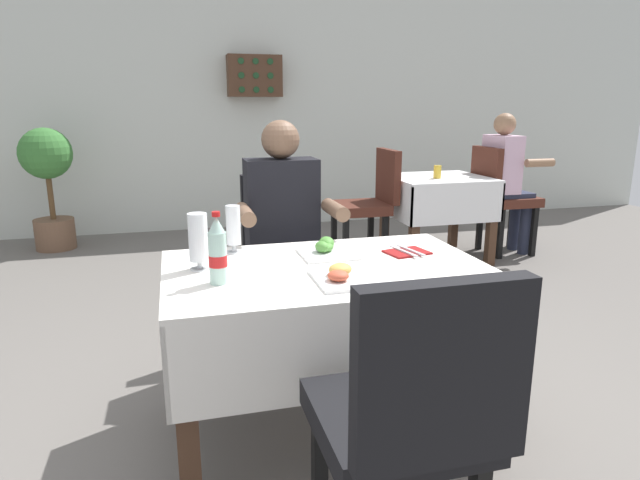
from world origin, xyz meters
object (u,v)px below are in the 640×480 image
(main_dining_table, at_px, (327,307))
(background_table_tumbler, at_px, (437,172))
(beer_glass_middle, at_px, (233,227))
(potted_plant_corner, at_px, (48,176))
(chair_near_camera_side, at_px, (410,416))
(plate_near_camera, at_px, (347,276))
(background_chair_right, at_px, (500,193))
(background_patron, at_px, (506,176))
(beer_glass_left, at_px, (198,241))
(background_chair_left, at_px, (370,200))
(background_dining_table, at_px, (437,199))
(cola_bottle_primary, at_px, (218,252))
(wall_bottle_rack, at_px, (255,76))
(seated_diner_far, at_px, (284,232))
(napkin_cutlery_set, at_px, (407,252))
(plate_far_diner, at_px, (327,249))
(chair_far_diner_seat, at_px, (286,256))

(main_dining_table, xyz_separation_m, background_table_tumbler, (1.59, 2.22, 0.22))
(beer_glass_middle, distance_m, potted_plant_corner, 3.52)
(chair_near_camera_side, bearing_deg, plate_near_camera, 87.95)
(background_chair_right, relative_size, potted_plant_corner, 0.86)
(chair_near_camera_side, height_order, background_patron, background_patron)
(beer_glass_left, distance_m, background_chair_left, 2.71)
(background_dining_table, relative_size, background_chair_right, 0.85)
(cola_bottle_primary, relative_size, background_chair_left, 0.26)
(beer_glass_middle, xyz_separation_m, potted_plant_corner, (-1.35, 3.25, -0.14))
(chair_near_camera_side, relative_size, wall_bottle_rack, 1.73)
(background_patron, height_order, potted_plant_corner, background_patron)
(seated_diner_far, height_order, napkin_cutlery_set, seated_diner_far)
(napkin_cutlery_set, bearing_deg, beer_glass_left, -179.16)
(beer_glass_left, bearing_deg, background_patron, 38.63)
(main_dining_table, bearing_deg, background_chair_left, 66.05)
(chair_near_camera_side, relative_size, seated_diner_far, 0.77)
(background_chair_left, bearing_deg, background_table_tumbler, -9.91)
(plate_far_diner, height_order, potted_plant_corner, potted_plant_corner)
(background_dining_table, distance_m, wall_bottle_rack, 2.36)
(beer_glass_left, relative_size, background_dining_table, 0.26)
(background_dining_table, xyz_separation_m, background_chair_left, (-0.62, 0.00, 0.02))
(chair_far_diner_seat, bearing_deg, seated_diner_far, -105.64)
(plate_far_diner, xyz_separation_m, background_patron, (2.27, 2.14, -0.04))
(beer_glass_middle, relative_size, cola_bottle_primary, 0.79)
(main_dining_table, height_order, cola_bottle_primary, cola_bottle_primary)
(plate_far_diner, relative_size, background_chair_left, 0.23)
(seated_diner_far, xyz_separation_m, background_patron, (2.35, 1.63, 0.00))
(chair_far_diner_seat, distance_m, beer_glass_left, 0.90)
(main_dining_table, height_order, background_table_tumbler, background_table_tumbler)
(beer_glass_left, bearing_deg, chair_near_camera_side, -61.42)
(beer_glass_left, distance_m, beer_glass_middle, 0.26)
(napkin_cutlery_set, bearing_deg, chair_near_camera_side, -113.06)
(plate_far_diner, xyz_separation_m, wall_bottle_rack, (0.28, 3.78, 0.87))
(plate_far_diner, bearing_deg, chair_near_camera_side, -92.82)
(plate_near_camera, bearing_deg, beer_glass_middle, 125.80)
(background_dining_table, bearing_deg, seated_diner_far, -135.80)
(plate_far_diner, height_order, cola_bottle_primary, cola_bottle_primary)
(main_dining_table, xyz_separation_m, background_patron, (2.32, 2.32, 0.15))
(beer_glass_middle, relative_size, background_chair_left, 0.21)
(cola_bottle_primary, relative_size, napkin_cutlery_set, 1.30)
(background_chair_right, bearing_deg, background_table_tumbler, -171.81)
(background_dining_table, bearing_deg, plate_far_diner, -126.77)
(background_dining_table, bearing_deg, chair_near_camera_side, -117.97)
(cola_bottle_primary, relative_size, background_chair_right, 0.26)
(chair_near_camera_side, distance_m, background_patron, 3.88)
(background_chair_right, relative_size, background_table_tumbler, 8.82)
(background_table_tumbler, relative_size, potted_plant_corner, 0.10)
(plate_near_camera, distance_m, background_table_tumbler, 2.87)
(plate_near_camera, distance_m, background_chair_left, 2.70)
(plate_near_camera, xyz_separation_m, background_table_tumbler, (1.57, 2.40, 0.04))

